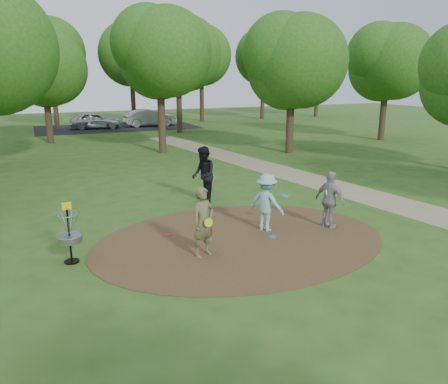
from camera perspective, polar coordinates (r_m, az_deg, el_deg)
name	(u,v)px	position (r m, az deg, el deg)	size (l,w,h in m)	color
ground	(241,240)	(12.34, 2.24, -6.26)	(100.00, 100.00, 0.00)	#2D5119
dirt_clearing	(241,239)	(12.34, 2.25, -6.21)	(8.40, 8.40, 0.02)	#47301C
footpath	(372,197)	(17.48, 18.81, -0.67)	(2.00, 40.00, 0.01)	#8C7A5B
parking_lot	(117,127)	(41.20, -13.76, 8.23)	(14.00, 8.00, 0.01)	black
player_observer_with_disc	(203,222)	(10.98, -2.72, -3.95)	(0.77, 0.65, 1.81)	brown
player_throwing_with_disc	(266,203)	(12.86, 5.57, -1.40)	(1.33, 1.28, 1.72)	#81BBC1
player_walking_with_disc	(203,175)	(15.68, -2.70, 2.24)	(0.92, 1.10, 2.05)	black
player_waiting_with_disc	(330,200)	(13.40, 13.68, -1.03)	(0.68, 1.10, 1.75)	#97979A
disc_ground_cyan	(208,239)	(12.29, -2.10, -6.20)	(0.22, 0.22, 0.02)	#1693B6
disc_ground_blue	(272,237)	(12.55, 6.35, -5.82)	(0.22, 0.22, 0.02)	#0B7CC4
disc_ground_red	(167,235)	(12.72, -7.47, -5.58)	(0.22, 0.22, 0.02)	red
car_left	(95,120)	(40.39, -16.47, 8.98)	(1.75, 4.36, 1.49)	#A6A9AD
car_right	(150,118)	(41.34, -9.66, 9.55)	(1.65, 4.74, 1.56)	#9EA0A5
disc_golf_basket	(69,229)	(11.24, -19.62, -4.54)	(0.63, 0.63, 1.54)	black
tree_ring	(189,61)	(21.58, -4.54, 16.72)	(36.85, 45.17, 8.97)	#332316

